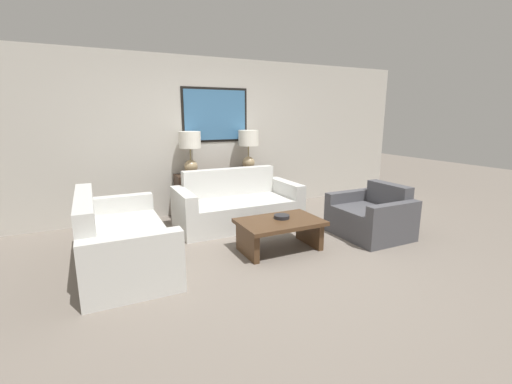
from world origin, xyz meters
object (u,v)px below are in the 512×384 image
(table_lamp_left, at_px, (190,147))
(armchair_near_back_wall, at_px, (371,217))
(console_table, at_px, (221,193))
(couch_by_back_wall, at_px, (237,207))
(couch_by_side, at_px, (120,241))
(table_lamp_right, at_px, (248,145))
(decorative_bowl, at_px, (282,217))
(coffee_table, at_px, (280,228))

(table_lamp_left, bearing_deg, armchair_near_back_wall, -44.50)
(console_table, bearing_deg, couch_by_back_wall, -90.00)
(console_table, distance_m, couch_by_side, 2.36)
(couch_by_back_wall, bearing_deg, console_table, 90.00)
(table_lamp_left, xyz_separation_m, armchair_near_back_wall, (2.06, -2.02, -0.92))
(table_lamp_left, distance_m, couch_by_side, 2.18)
(couch_by_back_wall, relative_size, couch_by_side, 1.00)
(couch_by_back_wall, bearing_deg, table_lamp_right, 53.18)
(armchair_near_back_wall, bearing_deg, console_table, 127.15)
(console_table, relative_size, decorative_bowl, 7.82)
(console_table, bearing_deg, armchair_near_back_wall, -52.85)
(decorative_bowl, bearing_deg, armchair_near_back_wall, -6.15)
(couch_by_side, xyz_separation_m, coffee_table, (1.87, -0.41, 0.00))
(couch_by_back_wall, distance_m, armchair_near_back_wall, 2.02)
(console_table, bearing_deg, decorative_bowl, -85.97)
(couch_by_side, xyz_separation_m, armchair_near_back_wall, (3.33, -0.50, -0.02))
(table_lamp_left, distance_m, couch_by_back_wall, 1.26)
(couch_by_side, bearing_deg, couch_by_back_wall, 24.52)
(coffee_table, relative_size, decorative_bowl, 5.20)
(table_lamp_left, relative_size, couch_by_back_wall, 0.37)
(console_table, height_order, couch_by_side, couch_by_side)
(table_lamp_left, relative_size, couch_by_side, 0.37)
(table_lamp_left, distance_m, armchair_near_back_wall, 3.03)
(couch_by_back_wall, height_order, couch_by_side, same)
(console_table, relative_size, table_lamp_right, 2.21)
(console_table, xyz_separation_m, couch_by_back_wall, (0.00, -0.70, -0.08))
(coffee_table, bearing_deg, armchair_near_back_wall, -3.66)
(table_lamp_right, xyz_separation_m, decorative_bowl, (-0.39, -1.87, -0.77))
(couch_by_side, relative_size, armchair_near_back_wall, 1.93)
(console_table, xyz_separation_m, coffee_table, (0.07, -1.93, -0.08))
(table_lamp_right, bearing_deg, console_table, 180.00)
(console_table, bearing_deg, table_lamp_left, 180.00)
(table_lamp_right, distance_m, decorative_bowl, 2.06)
(couch_by_back_wall, height_order, armchair_near_back_wall, couch_by_back_wall)
(table_lamp_right, height_order, couch_by_back_wall, table_lamp_right)
(console_table, xyz_separation_m, decorative_bowl, (0.13, -1.87, 0.06))
(table_lamp_right, xyz_separation_m, couch_by_back_wall, (-0.53, -0.70, -0.90))
(couch_by_back_wall, bearing_deg, coffee_table, -86.60)
(couch_by_back_wall, relative_size, decorative_bowl, 9.48)
(table_lamp_left, height_order, coffee_table, table_lamp_left)
(console_table, bearing_deg, coffee_table, -87.84)
(console_table, distance_m, decorative_bowl, 1.88)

